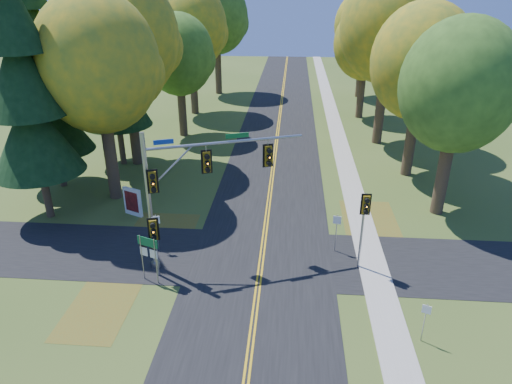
# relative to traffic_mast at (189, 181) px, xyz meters

# --- Properties ---
(ground) EXTENTS (160.00, 160.00, 0.00)m
(ground) POSITION_rel_traffic_mast_xyz_m (3.78, -1.35, -4.97)
(ground) COLOR #384E1B
(ground) RESTS_ON ground
(road_main) EXTENTS (8.00, 160.00, 0.02)m
(road_main) POSITION_rel_traffic_mast_xyz_m (3.78, -1.35, -4.96)
(road_main) COLOR black
(road_main) RESTS_ON ground
(road_cross) EXTENTS (60.00, 6.00, 0.02)m
(road_cross) POSITION_rel_traffic_mast_xyz_m (3.78, 0.65, -4.96)
(road_cross) COLOR black
(road_cross) RESTS_ON ground
(centerline_left) EXTENTS (0.10, 160.00, 0.01)m
(centerline_left) POSITION_rel_traffic_mast_xyz_m (3.68, -1.35, -4.94)
(centerline_left) COLOR gold
(centerline_left) RESTS_ON road_main
(centerline_right) EXTENTS (0.10, 160.00, 0.01)m
(centerline_right) POSITION_rel_traffic_mast_xyz_m (3.88, -1.35, -4.94)
(centerline_right) COLOR gold
(centerline_right) RESTS_ON road_main
(sidewalk_east) EXTENTS (1.60, 160.00, 0.06)m
(sidewalk_east) POSITION_rel_traffic_mast_xyz_m (9.98, -1.35, -4.94)
(sidewalk_east) COLOR #9E998E
(sidewalk_east) RESTS_ON ground
(leaf_patch_w_near) EXTENTS (4.00, 6.00, 0.00)m
(leaf_patch_w_near) POSITION_rel_traffic_mast_xyz_m (-2.72, 2.65, -4.96)
(leaf_patch_w_near) COLOR brown
(leaf_patch_w_near) RESTS_ON ground
(leaf_patch_e) EXTENTS (3.50, 8.00, 0.00)m
(leaf_patch_e) POSITION_rel_traffic_mast_xyz_m (10.58, 4.65, -4.96)
(leaf_patch_e) COLOR brown
(leaf_patch_e) RESTS_ON ground
(leaf_patch_w_far) EXTENTS (3.00, 5.00, 0.00)m
(leaf_patch_w_far) POSITION_rel_traffic_mast_xyz_m (-3.72, -4.35, -4.96)
(leaf_patch_w_far) COLOR brown
(leaf_patch_w_far) RESTS_ON ground
(tree_w_a) EXTENTS (8.00, 8.00, 14.15)m
(tree_w_a) POSITION_rel_traffic_mast_xyz_m (-7.35, 8.03, 4.52)
(tree_w_a) COLOR #38281C
(tree_w_a) RESTS_ON ground
(tree_e_a) EXTENTS (7.20, 7.20, 12.73)m
(tree_e_a) POSITION_rel_traffic_mast_xyz_m (15.34, 7.42, 3.57)
(tree_e_a) COLOR #38281C
(tree_e_a) RESTS_ON ground
(tree_w_b) EXTENTS (8.60, 8.60, 15.38)m
(tree_w_b) POSITION_rel_traffic_mast_xyz_m (-7.94, 14.94, 5.40)
(tree_w_b) COLOR #38281C
(tree_w_b) RESTS_ON ground
(tree_e_b) EXTENTS (7.60, 7.60, 13.33)m
(tree_e_b) POSITION_rel_traffic_mast_xyz_m (14.75, 14.23, 3.93)
(tree_e_b) COLOR #38281C
(tree_e_b) RESTS_ON ground
(tree_w_c) EXTENTS (6.80, 6.80, 11.91)m
(tree_w_c) POSITION_rel_traffic_mast_xyz_m (-5.76, 23.12, 2.98)
(tree_w_c) COLOR #38281C
(tree_w_c) RESTS_ON ground
(tree_e_c) EXTENTS (8.80, 8.80, 15.79)m
(tree_e_c) POSITION_rel_traffic_mast_xyz_m (13.66, 22.34, 5.69)
(tree_e_c) COLOR #38281C
(tree_e_c) RESTS_ON ground
(tree_w_d) EXTENTS (8.20, 8.20, 14.56)m
(tree_w_d) POSITION_rel_traffic_mast_xyz_m (-6.35, 31.83, 4.81)
(tree_w_d) COLOR #38281C
(tree_w_d) RESTS_ON ground
(tree_e_d) EXTENTS (7.00, 7.00, 12.32)m
(tree_e_d) POSITION_rel_traffic_mast_xyz_m (13.04, 31.52, 3.27)
(tree_e_d) COLOR #38281C
(tree_e_d) RESTS_ON ground
(tree_w_e) EXTENTS (8.40, 8.40, 14.97)m
(tree_w_e) POSITION_rel_traffic_mast_xyz_m (-5.15, 42.73, 5.11)
(tree_w_e) COLOR #38281C
(tree_w_e) RESTS_ON ground
(tree_e_e) EXTENTS (7.80, 7.80, 13.74)m
(tree_e_e) POSITION_rel_traffic_mast_xyz_m (14.25, 42.23, 4.22)
(tree_e_e) COLOR #38281C
(tree_e_e) RESTS_ON ground
(pine_a) EXTENTS (5.60, 5.60, 19.48)m
(pine_a) POSITION_rel_traffic_mast_xyz_m (-10.72, 4.65, 4.21)
(pine_a) COLOR #38281C
(pine_a) RESTS_ON ground
(pine_b) EXTENTS (5.60, 5.60, 17.31)m
(pine_b) POSITION_rel_traffic_mast_xyz_m (-12.22, 9.65, 3.19)
(pine_b) COLOR #38281C
(pine_b) RESTS_ON ground
(pine_c) EXTENTS (5.60, 5.60, 20.56)m
(pine_c) POSITION_rel_traffic_mast_xyz_m (-9.22, 14.65, 4.72)
(pine_c) COLOR #38281C
(pine_c) RESTS_ON ground
(traffic_mast) EXTENTS (8.01, 3.42, 7.72)m
(traffic_mast) POSITION_rel_traffic_mast_xyz_m (0.00, 0.00, 0.00)
(traffic_mast) COLOR gray
(traffic_mast) RESTS_ON ground
(east_signal_pole) EXTENTS (0.53, 0.61, 4.57)m
(east_signal_pole) POSITION_rel_traffic_mast_xyz_m (9.14, 0.02, -1.50)
(east_signal_pole) COLOR gray
(east_signal_pole) RESTS_ON ground
(ped_signal_pole) EXTENTS (0.56, 0.66, 3.60)m
(ped_signal_pole) POSITION_rel_traffic_mast_xyz_m (-1.57, -1.66, -2.29)
(ped_signal_pole) COLOR #9B9EA3
(ped_signal_pole) RESTS_ON ground
(route_sign_cluster) EXTENTS (1.17, 0.49, 2.67)m
(route_sign_cluster) POSITION_rel_traffic_mast_xyz_m (-1.85, -1.98, -3.09)
(route_sign_cluster) COLOR gray
(route_sign_cluster) RESTS_ON ground
(info_kiosk) EXTENTS (1.37, 0.76, 1.96)m
(info_kiosk) POSITION_rel_traffic_mast_xyz_m (-5.19, 5.27, -3.99)
(info_kiosk) COLOR silver
(info_kiosk) RESTS_ON ground
(reg_sign_e_north) EXTENTS (0.45, 0.14, 2.39)m
(reg_sign_e_north) POSITION_rel_traffic_mast_xyz_m (7.97, 1.75, -3.33)
(reg_sign_e_north) COLOR gray
(reg_sign_e_north) RESTS_ON ground
(reg_sign_e_south) EXTENTS (0.36, 0.17, 1.99)m
(reg_sign_e_south) POSITION_rel_traffic_mast_xyz_m (11.19, -5.36, -3.60)
(reg_sign_e_south) COLOR gray
(reg_sign_e_south) RESTS_ON ground
(reg_sign_w) EXTENTS (0.44, 0.10, 2.33)m
(reg_sign_w) POSITION_rel_traffic_mast_xyz_m (-2.31, 1.04, -3.37)
(reg_sign_w) COLOR gray
(reg_sign_w) RESTS_ON ground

